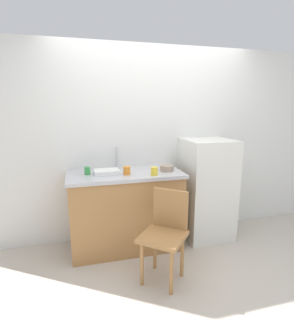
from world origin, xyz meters
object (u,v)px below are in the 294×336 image
object	(u,v)px
cup_green	(87,171)
cup_orange	(127,170)
dish_tray	(107,172)
terracotta_bowl	(167,168)
refrigerator	(207,189)
chair	(165,231)
cup_yellow	(154,171)

from	to	relation	value
cup_green	cup_orange	distance (m)	0.45
dish_tray	cup_green	size ratio (longest dim) A/B	3.17
dish_tray	terracotta_bowl	xyz separation A→B (m)	(0.71, -0.03, 0.01)
refrigerator	chair	bearing A→B (deg)	-138.69
dish_tray	cup_orange	bearing A→B (deg)	-19.28
cup_green	refrigerator	bearing A→B (deg)	-0.37
refrigerator	cup_orange	distance (m)	1.13
cup_yellow	refrigerator	bearing A→B (deg)	15.30
chair	dish_tray	size ratio (longest dim) A/B	3.18
chair	cup_green	xyz separation A→B (m)	(-0.69, 0.72, 0.48)
refrigerator	dish_tray	world-z (taller)	refrigerator
cup_green	chair	bearing A→B (deg)	-46.43
dish_tray	terracotta_bowl	world-z (taller)	terracotta_bowl
cup_orange	refrigerator	bearing A→B (deg)	5.75
terracotta_bowl	cup_orange	bearing A→B (deg)	-174.80
cup_green	cup_yellow	distance (m)	0.75
terracotta_bowl	cup_orange	world-z (taller)	cup_orange
terracotta_bowl	cup_orange	xyz separation A→B (m)	(-0.49, -0.04, 0.01)
refrigerator	cup_green	world-z (taller)	refrigerator
cup_green	cup_yellow	xyz separation A→B (m)	(0.72, -0.22, 0.00)
refrigerator	chair	size ratio (longest dim) A/B	1.45
terracotta_bowl	cup_green	bearing A→B (deg)	175.50
terracotta_bowl	cup_yellow	xyz separation A→B (m)	(-0.20, -0.15, 0.01)
chair	cup_green	distance (m)	1.11
dish_tray	cup_orange	xyz separation A→B (m)	(0.22, -0.08, 0.02)
terracotta_bowl	cup_green	size ratio (longest dim) A/B	1.83
chair	cup_orange	distance (m)	0.82
chair	cup_yellow	distance (m)	0.70
refrigerator	cup_orange	world-z (taller)	refrigerator
chair	cup_orange	size ratio (longest dim) A/B	9.56
chair	dish_tray	world-z (taller)	dish_tray
cup_green	cup_yellow	size ratio (longest dim) A/B	0.97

